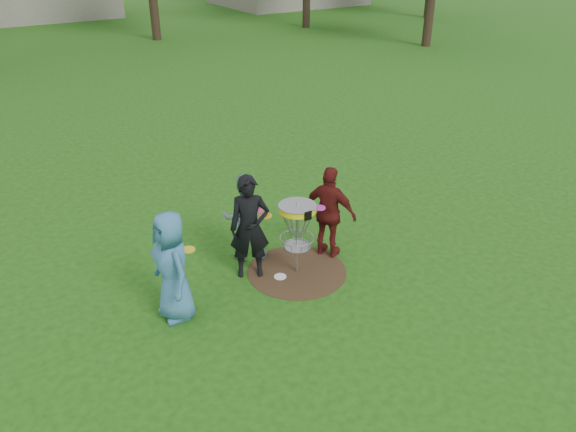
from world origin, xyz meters
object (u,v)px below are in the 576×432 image
player_blue (172,266)px  player_grey (244,217)px  player_black (250,227)px  player_maroon (330,213)px  disc_golf_basket (297,222)px

player_blue → player_grey: player_blue is taller
player_blue → player_black: 1.63m
player_grey → player_blue: bearing=53.3°
player_blue → player_maroon: bearing=92.0°
player_blue → player_grey: 2.03m
player_maroon → disc_golf_basket: 0.86m
player_blue → disc_golf_basket: (2.31, 0.03, 0.10)m
player_blue → player_maroon: (3.14, 0.21, -0.03)m
player_grey → player_maroon: (1.36, -0.76, 0.04)m
player_blue → player_black: size_ratio=0.97×
player_grey → player_maroon: bearing=175.4°
disc_golf_basket → player_black: bearing=152.9°
disc_golf_basket → player_maroon: bearing=12.4°
player_blue → player_maroon: size_ratio=1.03×
player_blue → player_grey: size_ratio=1.09×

